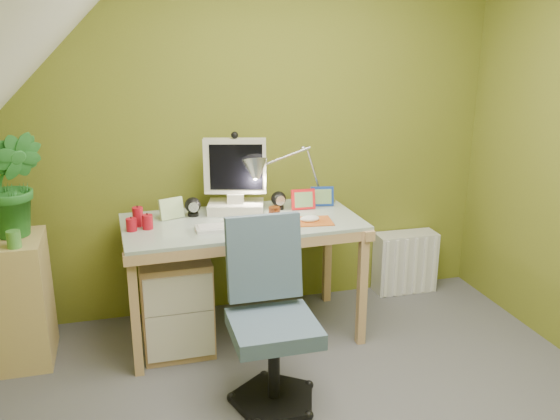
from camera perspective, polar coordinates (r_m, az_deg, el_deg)
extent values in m
cube|color=olive|center=(3.87, -2.35, 7.49)|extent=(3.20, 0.01, 2.40)
cube|color=white|center=(2.13, -20.16, 16.29)|extent=(1.10, 3.20, 1.10)
cube|color=silver|center=(3.39, -4.54, -1.61)|extent=(0.42, 0.14, 0.02)
cube|color=#B7561C|center=(3.50, 2.88, -1.10)|extent=(0.28, 0.22, 0.01)
ellipsoid|color=white|center=(3.50, 2.88, -0.84)|extent=(0.13, 0.09, 0.04)
cylinder|color=#8F3814|center=(3.49, -0.54, -0.43)|extent=(0.08, 0.08, 0.09)
cube|color=red|center=(3.73, 2.25, 1.04)|extent=(0.15, 0.03, 0.13)
cube|color=navy|center=(3.81, 4.08, 1.33)|extent=(0.15, 0.05, 0.13)
cube|color=#B5D693|center=(3.60, -10.41, 0.15)|extent=(0.15, 0.07, 0.13)
cube|color=tan|center=(3.70, -23.44, -7.94)|extent=(0.27, 0.42, 0.74)
imported|color=#27762C|center=(3.53, -24.25, 2.25)|extent=(0.33, 0.27, 0.59)
cylinder|color=#4C963E|center=(3.41, -24.24, -2.59)|extent=(0.07, 0.07, 0.09)
cube|color=silver|center=(4.41, 11.93, -4.92)|extent=(0.44, 0.19, 0.44)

